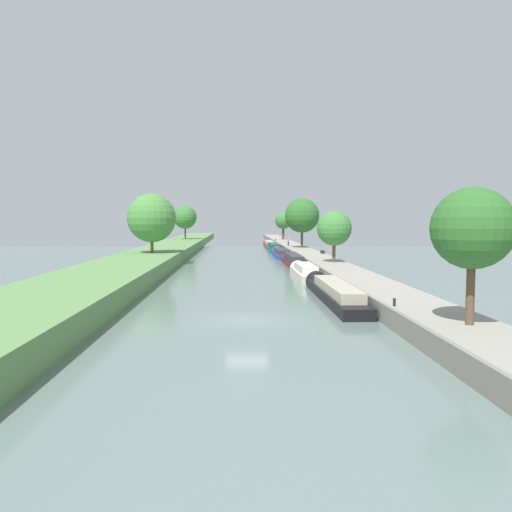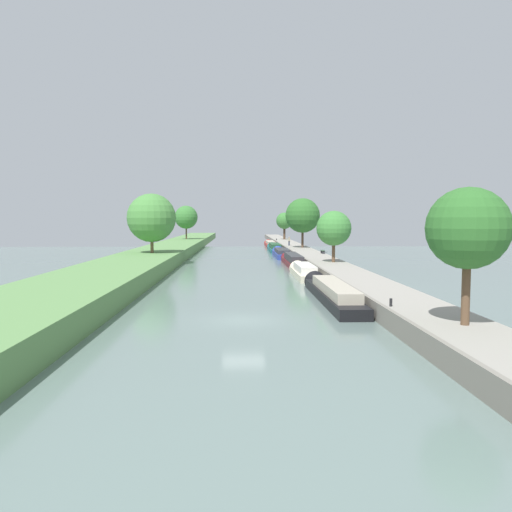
% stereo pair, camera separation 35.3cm
% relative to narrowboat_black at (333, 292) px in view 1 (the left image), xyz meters
% --- Properties ---
extents(ground_plane, '(160.00, 160.00, 0.00)m').
position_rel_narrowboat_black_xyz_m(ground_plane, '(-6.59, -7.43, -0.58)').
color(ground_plane, slate).
extents(left_grassy_bank, '(7.97, 260.00, 1.64)m').
position_rel_narrowboat_black_xyz_m(left_grassy_bank, '(-18.59, -7.43, 0.24)').
color(left_grassy_bank, '#5B894C').
rests_on(left_grassy_bank, ground_plane).
extents(right_towpath, '(4.05, 260.00, 1.08)m').
position_rel_narrowboat_black_xyz_m(right_towpath, '(3.45, -7.43, -0.04)').
color(right_towpath, gray).
rests_on(right_towpath, ground_plane).
extents(stone_quay, '(0.25, 260.00, 1.13)m').
position_rel_narrowboat_black_xyz_m(stone_quay, '(1.30, -7.43, -0.02)').
color(stone_quay, gray).
rests_on(stone_quay, ground_plane).
extents(narrowboat_black, '(2.01, 16.22, 2.01)m').
position_rel_narrowboat_black_xyz_m(narrowboat_black, '(0.00, 0.00, 0.00)').
color(narrowboat_black, black).
rests_on(narrowboat_black, ground_plane).
extents(narrowboat_cream, '(1.96, 10.89, 2.00)m').
position_rel_narrowboat_black_xyz_m(narrowboat_cream, '(-0.19, 14.76, -0.02)').
color(narrowboat_cream, beige).
rests_on(narrowboat_cream, ground_plane).
extents(narrowboat_maroon, '(1.85, 15.45, 2.09)m').
position_rel_narrowboat_black_xyz_m(narrowboat_maroon, '(0.04, 27.67, 0.05)').
color(narrowboat_maroon, maroon).
rests_on(narrowboat_maroon, ground_plane).
extents(narrowboat_blue, '(2.18, 13.27, 2.07)m').
position_rel_narrowboat_black_xyz_m(narrowboat_blue, '(-0.23, 42.34, -0.03)').
color(narrowboat_blue, '#283D93').
rests_on(narrowboat_blue, ground_plane).
extents(narrowboat_teal, '(2.15, 13.63, 2.17)m').
position_rel_narrowboat_black_xyz_m(narrowboat_teal, '(-0.31, 56.93, 0.01)').
color(narrowboat_teal, '#195B60').
rests_on(narrowboat_teal, ground_plane).
extents(narrowboat_red, '(1.95, 16.00, 1.86)m').
position_rel_narrowboat_black_xyz_m(narrowboat_red, '(-0.21, 71.69, -0.05)').
color(narrowboat_red, maroon).
rests_on(narrowboat_red, ground_plane).
extents(tree_rightbank_near, '(3.79, 3.79, 6.39)m').
position_rel_narrowboat_black_xyz_m(tree_rightbank_near, '(3.68, -14.05, 4.97)').
color(tree_rightbank_near, brown).
rests_on(tree_rightbank_near, right_towpath).
extents(tree_rightbank_midnear, '(3.99, 3.99, 5.87)m').
position_rel_narrowboat_black_xyz_m(tree_rightbank_midnear, '(3.91, 19.79, 4.36)').
color(tree_rightbank_midnear, brown).
rests_on(tree_rightbank_midnear, right_towpath).
extents(tree_rightbank_midfar, '(5.96, 5.96, 8.52)m').
position_rel_narrowboat_black_xyz_m(tree_rightbank_midfar, '(4.03, 48.96, 6.03)').
color(tree_rightbank_midfar, '#4C3828').
rests_on(tree_rightbank_midfar, right_towpath).
extents(tree_rightbank_far, '(4.00, 4.00, 6.54)m').
position_rel_narrowboat_black_xyz_m(tree_rightbank_far, '(4.06, 84.35, 4.99)').
color(tree_rightbank_far, '#4C3828').
rests_on(tree_rightbank_far, right_towpath).
extents(tree_leftbank_downstream, '(5.04, 5.04, 7.31)m').
position_rel_narrowboat_black_xyz_m(tree_leftbank_downstream, '(-18.55, 72.55, 5.84)').
color(tree_leftbank_downstream, '#4C3828').
rests_on(tree_leftbank_downstream, left_grassy_bank).
extents(tree_leftbank_upstream, '(6.28, 6.28, 7.66)m').
position_rel_narrowboat_black_xyz_m(tree_leftbank_upstream, '(-18.20, 28.08, 5.57)').
color(tree_leftbank_upstream, brown).
rests_on(tree_leftbank_upstream, left_grassy_bank).
extents(person_walking, '(0.34, 0.34, 1.66)m').
position_rel_narrowboat_black_xyz_m(person_walking, '(2.38, 55.82, 1.37)').
color(person_walking, '#282D42').
rests_on(person_walking, right_towpath).
extents(mooring_bollard_near, '(0.16, 0.16, 0.45)m').
position_rel_narrowboat_black_xyz_m(mooring_bollard_near, '(1.72, -9.07, 0.72)').
color(mooring_bollard_near, black).
rests_on(mooring_bollard_near, right_towpath).
extents(mooring_bollard_far, '(0.16, 0.16, 0.45)m').
position_rel_narrowboat_black_xyz_m(mooring_bollard_far, '(1.72, 78.68, 0.72)').
color(mooring_bollard_far, black).
rests_on(mooring_bollard_far, right_towpath).
extents(park_bench, '(0.44, 1.50, 0.47)m').
position_rel_narrowboat_black_xyz_m(park_bench, '(5.02, 33.78, 0.84)').
color(park_bench, '#333338').
rests_on(park_bench, right_towpath).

